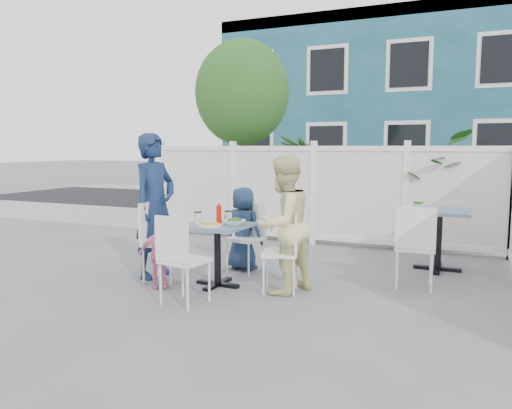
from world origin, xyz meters
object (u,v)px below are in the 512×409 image
at_px(man, 155,206).
at_px(chair_right, 287,246).
at_px(chair_back, 249,232).
at_px(boy, 243,229).
at_px(toddler, 158,255).
at_px(utility_cabinet, 225,190).
at_px(main_table, 217,238).
at_px(woman, 283,224).
at_px(chair_near, 179,253).
at_px(spare_table, 439,223).
at_px(chair_left, 157,235).

bearing_deg(man, chair_right, -81.98).
xyz_separation_m(chair_right, chair_back, (-0.77, 0.69, -0.01)).
height_order(boy, toddler, boy).
height_order(utility_cabinet, toddler, utility_cabinet).
xyz_separation_m(chair_back, toddler, (-0.60, -1.13, -0.12)).
bearing_deg(main_table, toddler, -149.05).
bearing_deg(chair_back, woman, 147.49).
relative_size(main_table, chair_right, 0.81).
distance_m(woman, toddler, 1.45).
distance_m(man, boy, 1.17).
height_order(utility_cabinet, man, man).
relative_size(woman, toddler, 1.96).
bearing_deg(boy, chair_near, 101.38).
bearing_deg(main_table, boy, 94.16).
distance_m(spare_table, man, 3.60).
bearing_deg(utility_cabinet, chair_near, -69.74).
height_order(chair_back, boy, boy).
relative_size(chair_right, woman, 0.59).
height_order(woman, boy, woman).
relative_size(main_table, woman, 0.48).
bearing_deg(chair_near, toddler, 151.00).
height_order(chair_left, chair_back, chair_left).
bearing_deg(woman, spare_table, 160.11).
height_order(chair_left, woman, woman).
relative_size(utility_cabinet, chair_left, 1.45).
xyz_separation_m(chair_right, man, (-1.70, -0.02, 0.36)).
distance_m(main_table, chair_right, 0.82).
bearing_deg(chair_near, spare_table, 57.80).
bearing_deg(spare_table, woman, -131.08).
bearing_deg(boy, chair_back, 172.34).
height_order(main_table, chair_near, chair_near).
bearing_deg(chair_near, chair_left, 146.23).
relative_size(man, toddler, 2.29).
bearing_deg(man, chair_near, -126.96).
height_order(chair_right, man, man).
relative_size(chair_right, toddler, 1.15).
relative_size(woman, boy, 1.40).
distance_m(chair_left, man, 0.38).
bearing_deg(spare_table, boy, -157.57).
height_order(spare_table, chair_right, chair_right).
bearing_deg(chair_near, man, 145.19).
xyz_separation_m(main_table, toddler, (-0.57, -0.34, -0.17)).
bearing_deg(spare_table, toddler, -143.19).
xyz_separation_m(chair_left, woman, (1.54, 0.14, 0.21)).
relative_size(chair_back, chair_near, 0.95).
bearing_deg(chair_right, man, 76.00).
xyz_separation_m(utility_cabinet, main_table, (2.16, -4.42, -0.13)).
bearing_deg(chair_left, chair_back, 128.82).
relative_size(chair_left, chair_near, 1.03).
relative_size(chair_right, boy, 0.82).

